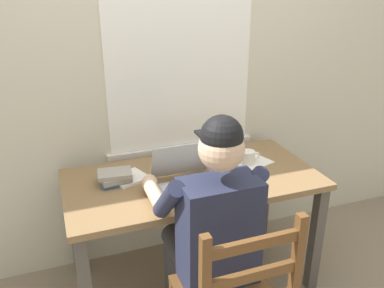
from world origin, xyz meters
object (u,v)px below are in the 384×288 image
object	(u,v)px
seated_person	(210,224)
book_stack_main	(115,177)
coffee_mug_dark	(197,159)
computer_mouse	(231,180)
laptop	(187,178)
coffee_mug_white	(248,158)
desk	(193,192)

from	to	relation	value
seated_person	book_stack_main	size ratio (longest dim) A/B	6.54
coffee_mug_dark	seated_person	bearing A→B (deg)	-104.40
coffee_mug_dark	computer_mouse	bearing A→B (deg)	-67.00
laptop	coffee_mug_white	size ratio (longest dim) A/B	2.73
desk	computer_mouse	xyz separation A→B (m)	(0.17, -0.14, 0.11)
laptop	computer_mouse	distance (m)	0.24
laptop	coffee_mug_white	distance (m)	0.45
laptop	coffee_mug_dark	size ratio (longest dim) A/B	2.63
desk	book_stack_main	distance (m)	0.44
seated_person	coffee_mug_dark	xyz separation A→B (m)	(0.14, 0.53, 0.08)
coffee_mug_dark	coffee_mug_white	bearing A→B (deg)	-12.99
seated_person	computer_mouse	world-z (taller)	seated_person
seated_person	coffee_mug_white	world-z (taller)	seated_person
computer_mouse	book_stack_main	distance (m)	0.62
desk	laptop	bearing A→B (deg)	-124.30
desk	coffee_mug_white	xyz separation A→B (m)	(0.36, 0.04, 0.14)
desk	laptop	world-z (taller)	laptop
book_stack_main	computer_mouse	bearing A→B (deg)	-20.19
book_stack_main	seated_person	bearing A→B (deg)	-55.54
laptop	book_stack_main	size ratio (longest dim) A/B	1.73
coffee_mug_white	laptop	bearing A→B (deg)	-162.87
computer_mouse	coffee_mug_dark	distance (m)	0.27
laptop	book_stack_main	bearing A→B (deg)	153.88
laptop	coffee_mug_dark	xyz separation A→B (m)	(0.13, 0.20, -0.00)
laptop	computer_mouse	size ratio (longest dim) A/B	3.30
coffee_mug_white	book_stack_main	bearing A→B (deg)	177.00
desk	book_stack_main	size ratio (longest dim) A/B	7.33
coffee_mug_white	computer_mouse	bearing A→B (deg)	-138.23
desk	coffee_mug_dark	xyz separation A→B (m)	(0.06, 0.11, 0.15)
seated_person	book_stack_main	distance (m)	0.61
laptop	coffee_mug_white	world-z (taller)	laptop
desk	seated_person	xyz separation A→B (m)	(-0.07, -0.42, 0.07)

